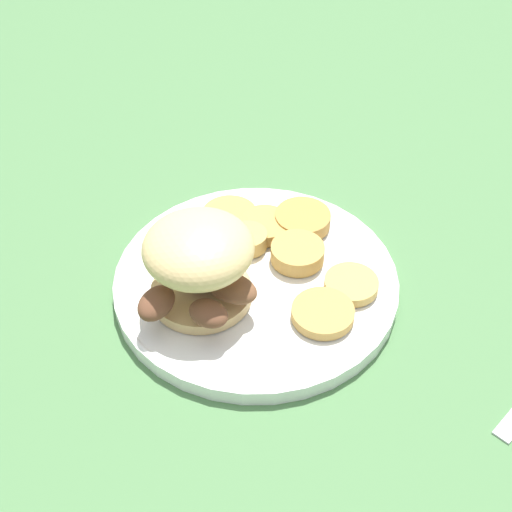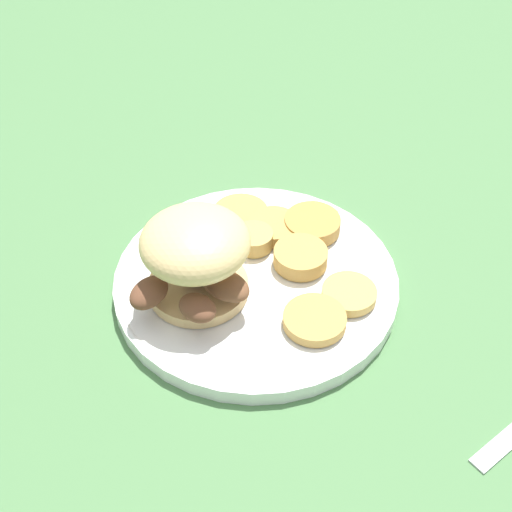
% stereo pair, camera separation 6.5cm
% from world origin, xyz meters
% --- Properties ---
extents(ground_plane, '(4.00, 4.00, 0.00)m').
position_xyz_m(ground_plane, '(0.00, 0.00, 0.00)').
color(ground_plane, '#4C7A47').
extents(dinner_plate, '(0.27, 0.27, 0.02)m').
position_xyz_m(dinner_plate, '(0.00, 0.00, 0.01)').
color(dinner_plate, white).
rests_on(dinner_plate, ground_plane).
extents(sandwich, '(0.12, 0.12, 0.08)m').
position_xyz_m(sandwich, '(-0.06, -0.00, 0.06)').
color(sandwich, tan).
rests_on(sandwich, dinner_plate).
extents(potato_round_0, '(0.05, 0.05, 0.01)m').
position_xyz_m(potato_round_0, '(0.07, -0.06, 0.02)').
color(potato_round_0, tan).
rests_on(potato_round_0, dinner_plate).
extents(potato_round_1, '(0.05, 0.05, 0.02)m').
position_xyz_m(potato_round_1, '(0.05, -0.00, 0.03)').
color(potato_round_1, tan).
rests_on(potato_round_1, dinner_plate).
extents(potato_round_2, '(0.06, 0.06, 0.01)m').
position_xyz_m(potato_round_2, '(0.08, 0.04, 0.02)').
color(potato_round_2, '#BC8942').
rests_on(potato_round_2, dinner_plate).
extents(potato_round_3, '(0.05, 0.05, 0.01)m').
position_xyz_m(potato_round_3, '(0.04, 0.05, 0.02)').
color(potato_round_3, tan).
rests_on(potato_round_3, dinner_plate).
extents(potato_round_4, '(0.06, 0.06, 0.01)m').
position_xyz_m(potato_round_4, '(0.03, -0.07, 0.02)').
color(potato_round_4, tan).
rests_on(potato_round_4, dinner_plate).
extents(potato_round_5, '(0.06, 0.06, 0.01)m').
position_xyz_m(potato_round_5, '(0.01, 0.08, 0.02)').
color(potato_round_5, tan).
rests_on(potato_round_5, dinner_plate).
extents(potato_round_6, '(0.04, 0.04, 0.02)m').
position_xyz_m(potato_round_6, '(0.01, 0.04, 0.03)').
color(potato_round_6, tan).
rests_on(potato_round_6, dinner_plate).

